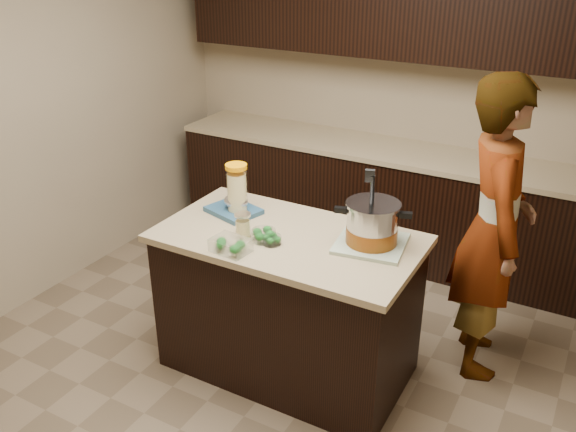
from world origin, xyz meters
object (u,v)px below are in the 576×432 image
(stock_pot, at_px, (372,226))
(person, at_px, (493,230))
(lemonade_pitcher, at_px, (237,192))
(island, at_px, (288,304))

(stock_pot, height_order, person, person)
(lemonade_pitcher, relative_size, person, 0.17)
(island, height_order, lemonade_pitcher, lemonade_pitcher)
(island, height_order, stock_pot, stock_pot)
(island, xyz_separation_m, person, (0.98, 0.64, 0.44))
(stock_pot, bearing_deg, person, 25.99)
(person, bearing_deg, stock_pot, 114.56)
(island, relative_size, stock_pot, 3.54)
(stock_pot, relative_size, person, 0.23)
(lemonade_pitcher, height_order, person, person)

